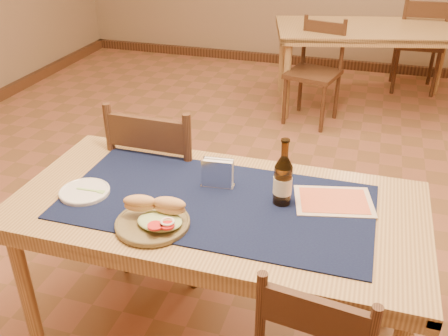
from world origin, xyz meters
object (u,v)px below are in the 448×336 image
(chair_main_far, at_px, (166,183))
(beer_bottle, at_px, (283,180))
(main_table, at_px, (217,220))
(back_table, at_px, (373,36))
(napkin_holder, at_px, (218,174))
(sandwich_plate, at_px, (155,218))

(chair_main_far, xyz_separation_m, beer_bottle, (0.66, -0.39, 0.35))
(main_table, relative_size, back_table, 0.85)
(napkin_holder, bearing_deg, main_table, -74.65)
(chair_main_far, distance_m, sandwich_plate, 0.76)
(chair_main_far, distance_m, beer_bottle, 0.84)
(back_table, relative_size, beer_bottle, 6.95)
(main_table, bearing_deg, napkin_holder, 105.35)
(chair_main_far, relative_size, beer_bottle, 3.61)
(main_table, height_order, napkin_holder, napkin_holder)
(back_table, xyz_separation_m, sandwich_plate, (-0.65, -3.38, 0.12))
(main_table, height_order, chair_main_far, chair_main_far)
(chair_main_far, bearing_deg, main_table, -47.19)
(back_table, relative_size, chair_main_far, 1.92)
(main_table, height_order, beer_bottle, beer_bottle)
(back_table, relative_size, sandwich_plate, 6.94)
(main_table, distance_m, napkin_holder, 0.19)
(back_table, xyz_separation_m, beer_bottle, (-0.24, -3.10, 0.19))
(back_table, xyz_separation_m, chair_main_far, (-0.90, -2.72, -0.16))
(chair_main_far, bearing_deg, back_table, 71.70)
(sandwich_plate, bearing_deg, chair_main_far, 110.70)
(main_table, xyz_separation_m, back_table, (0.48, 3.16, 0.00))
(sandwich_plate, height_order, beer_bottle, beer_bottle)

